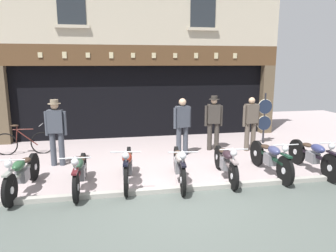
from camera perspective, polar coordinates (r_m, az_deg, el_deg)
ground at (r=5.95m, az=2.83°, el=-16.05°), size 21.97×22.00×0.18m
shop_facade at (r=13.24m, az=-5.32°, el=6.80°), size 10.27×4.42×6.00m
motorcycle_far_left at (r=7.36m, az=-24.86°, el=-7.73°), size 0.62×2.03×0.91m
motorcycle_left at (r=7.09m, az=-15.66°, el=-7.87°), size 0.62×1.95×0.90m
motorcycle_center_left at (r=7.19m, az=-7.31°, el=-7.08°), size 0.62×2.00×0.94m
motorcycle_center at (r=7.21m, az=2.08°, el=-7.01°), size 0.62×2.07×0.92m
motorcycle_center_right at (r=7.59m, az=10.39°, el=-6.36°), size 0.62×2.00×0.90m
motorcycle_right at (r=8.10m, az=18.01°, el=-5.45°), size 0.62×2.10×0.93m
motorcycle_far_right at (r=8.66m, az=24.76°, el=-4.87°), size 0.62×2.05×0.94m
salesman_left at (r=8.78m, az=-19.56°, el=-0.58°), size 0.56×0.33×1.77m
shopkeeper_center at (r=9.23m, az=2.59°, el=0.37°), size 0.55×0.30×1.69m
salesman_right at (r=9.89m, az=8.23°, el=1.01°), size 0.55×0.32×1.71m
assistant_far_right at (r=10.07m, az=14.73°, el=0.81°), size 0.56×0.26×1.67m
tyre_sign_pole at (r=11.14m, az=17.03°, el=1.84°), size 0.51×0.06×1.71m
advert_board_near at (r=11.56m, az=-13.65°, el=6.25°), size 0.77×0.03×1.11m
leaning_bicycle at (r=10.37m, az=-24.59°, el=-2.70°), size 1.72×0.50×0.93m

